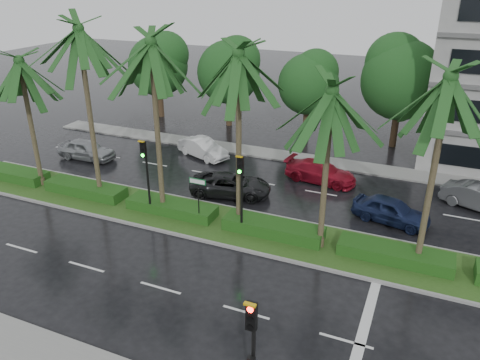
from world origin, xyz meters
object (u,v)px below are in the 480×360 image
at_px(signal_near, 252,355).
at_px(car_blue, 391,210).
at_px(signal_median_left, 146,167).
at_px(street_sign, 198,190).
at_px(car_white, 203,148).
at_px(car_red, 321,172).
at_px(car_silver, 86,150).
at_px(car_darkgrey, 231,185).

bearing_deg(signal_near, car_blue, 80.73).
distance_m(signal_median_left, street_sign, 3.13).
bearing_deg(car_white, car_red, -74.26).
bearing_deg(signal_near, signal_median_left, 135.91).
distance_m(signal_median_left, car_white, 9.71).
xyz_separation_m(signal_median_left, car_white, (-1.50, 9.31, -2.31)).
relative_size(car_silver, car_darkgrey, 0.87).
bearing_deg(signal_median_left, street_sign, 3.47).
distance_m(signal_near, signal_median_left, 13.93).
xyz_separation_m(signal_near, car_white, (-11.50, 19.00, -1.82)).
relative_size(street_sign, car_darkgrey, 0.54).
xyz_separation_m(signal_median_left, car_blue, (12.34, 4.64, -2.30)).
distance_m(signal_near, car_silver, 24.51).
xyz_separation_m(car_white, car_blue, (13.84, -4.67, 0.01)).
bearing_deg(car_darkgrey, car_blue, -101.73).
relative_size(signal_near, car_white, 1.04).
relative_size(signal_median_left, car_white, 1.04).
relative_size(signal_near, car_red, 0.94).
xyz_separation_m(car_red, car_blue, (4.84, -3.76, 0.03)).
bearing_deg(car_blue, car_darkgrey, 104.55).
distance_m(car_white, car_darkgrey, 6.75).
height_order(signal_near, car_red, signal_near).
bearing_deg(car_darkgrey, signal_near, -167.30).
height_order(signal_near, signal_median_left, signal_median_left).
bearing_deg(street_sign, car_white, 116.24).
height_order(car_white, car_blue, car_blue).
height_order(signal_near, car_silver, signal_near).
height_order(car_darkgrey, car_red, car_darkgrey).
height_order(signal_median_left, car_blue, signal_median_left).
xyz_separation_m(car_darkgrey, car_red, (4.50, 4.11, -0.01)).
relative_size(signal_near, signal_median_left, 1.00).
height_order(car_silver, car_red, car_silver).
height_order(car_white, car_red, car_white).
distance_m(signal_median_left, car_silver, 10.90).
bearing_deg(car_blue, car_red, 64.53).
relative_size(signal_median_left, car_silver, 1.03).
bearing_deg(car_red, car_white, 91.56).
bearing_deg(street_sign, signal_median_left, -176.53).
xyz_separation_m(car_silver, car_blue, (21.39, -0.99, -0.03)).
bearing_deg(car_darkgrey, car_white, 27.92).
height_order(street_sign, car_white, street_sign).
height_order(street_sign, car_blue, street_sign).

